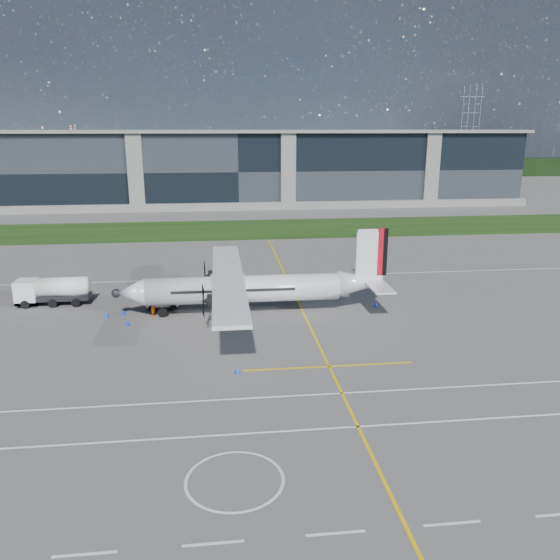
# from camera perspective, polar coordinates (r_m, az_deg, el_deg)

# --- Properties ---
(ground) EXTENTS (400.00, 400.00, 0.00)m
(ground) POSITION_cam_1_polar(r_m,az_deg,el_deg) (82.08, -3.39, 4.32)
(ground) COLOR #5F5C5A
(ground) RESTS_ON ground
(grass_strip) EXTENTS (400.00, 18.00, 0.04)m
(grass_strip) POSITION_cam_1_polar(r_m,az_deg,el_deg) (89.93, -3.69, 5.33)
(grass_strip) COLOR #16360E
(grass_strip) RESTS_ON ground
(terminal_building) EXTENTS (120.00, 20.00, 15.00)m
(terminal_building) POSITION_cam_1_polar(r_m,az_deg,el_deg) (120.76, -4.57, 11.52)
(terminal_building) COLOR black
(terminal_building) RESTS_ON ground
(tree_line) EXTENTS (400.00, 6.00, 6.00)m
(tree_line) POSITION_cam_1_polar(r_m,az_deg,el_deg) (180.90, -5.28, 11.44)
(tree_line) COLOR black
(tree_line) RESTS_ON ground
(pylon_east) EXTENTS (9.00, 4.60, 30.00)m
(pylon_east) POSITION_cam_1_polar(r_m,az_deg,el_deg) (210.33, 19.20, 14.52)
(pylon_east) COLOR gray
(pylon_east) RESTS_ON ground
(yellow_taxiway_centerline) EXTENTS (0.20, 70.00, 0.01)m
(yellow_taxiway_centerline) POSITION_cam_1_polar(r_m,az_deg,el_deg) (53.39, 1.71, -1.88)
(yellow_taxiway_centerline) COLOR yellow
(yellow_taxiway_centerline) RESTS_ON ground
(white_lane_line) EXTENTS (90.00, 0.15, 0.01)m
(white_lane_line) POSITION_cam_1_polar(r_m,az_deg,el_deg) (31.20, 2.60, -15.38)
(white_lane_line) COLOR white
(white_lane_line) RESTS_ON ground
(turboprop_aircraft) EXTENTS (24.09, 24.98, 7.49)m
(turboprop_aircraft) POSITION_cam_1_polar(r_m,az_deg,el_deg) (47.95, -2.81, 0.72)
(turboprop_aircraft) COLOR white
(turboprop_aircraft) RESTS_ON ground
(fuel_tanker_truck) EXTENTS (6.93, 2.25, 2.60)m
(fuel_tanker_truck) POSITION_cam_1_polar(r_m,az_deg,el_deg) (55.48, -23.11, -1.09)
(fuel_tanker_truck) COLOR white
(fuel_tanker_truck) RESTS_ON ground
(baggage_tug) EXTENTS (3.16, 1.90, 1.90)m
(baggage_tug) POSITION_cam_1_polar(r_m,az_deg,el_deg) (51.18, -12.13, -1.91)
(baggage_tug) COLOR silver
(baggage_tug) RESTS_ON ground
(ground_crew_person) EXTENTS (0.71, 0.93, 2.14)m
(ground_crew_person) POSITION_cam_1_polar(r_m,az_deg,el_deg) (49.23, -13.11, -2.52)
(ground_crew_person) COLOR #F25907
(ground_crew_person) RESTS_ON ground
(safety_cone_fwd) EXTENTS (0.36, 0.36, 0.50)m
(safety_cone_fwd) POSITION_cam_1_polar(r_m,az_deg,el_deg) (50.33, -17.69, -3.46)
(safety_cone_fwd) COLOR #0D3BE7
(safety_cone_fwd) RESTS_ON ground
(safety_cone_tail) EXTENTS (0.36, 0.36, 0.50)m
(safety_cone_tail) POSITION_cam_1_polar(r_m,az_deg,el_deg) (51.48, 9.99, -2.51)
(safety_cone_tail) COLOR #0D3BE7
(safety_cone_tail) RESTS_ON ground
(safety_cone_nose_stbd) EXTENTS (0.36, 0.36, 0.50)m
(safety_cone_nose_stbd) POSITION_cam_1_polar(r_m,az_deg,el_deg) (50.55, -16.07, -3.24)
(safety_cone_nose_stbd) COLOR #0D3BE7
(safety_cone_nose_stbd) RESTS_ON ground
(safety_cone_nose_port) EXTENTS (0.36, 0.36, 0.50)m
(safety_cone_nose_port) POSITION_cam_1_polar(r_m,az_deg,el_deg) (47.73, -15.65, -4.33)
(safety_cone_nose_port) COLOR #0D3BE7
(safety_cone_nose_port) RESTS_ON ground
(safety_cone_portwing) EXTENTS (0.36, 0.36, 0.50)m
(safety_cone_portwing) POSITION_cam_1_polar(r_m,az_deg,el_deg) (37.56, -4.48, -9.34)
(safety_cone_portwing) COLOR #0D3BE7
(safety_cone_portwing) RESTS_ON ground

